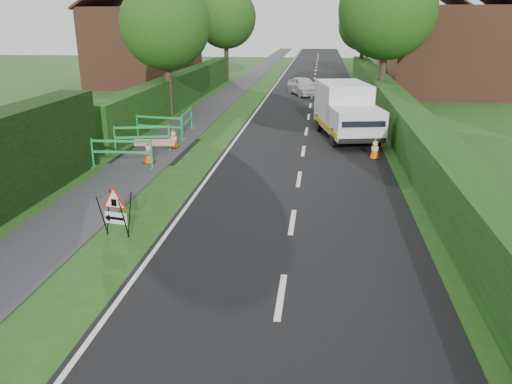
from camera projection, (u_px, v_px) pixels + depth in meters
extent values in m
plane|color=#244914|center=(127.00, 318.00, 8.33)|extent=(120.00, 120.00, 0.00)
cube|color=black|center=(314.00, 80.00, 40.81)|extent=(6.00, 90.00, 0.02)
cube|color=#2D2D30|center=(248.00, 79.00, 41.47)|extent=(2.00, 90.00, 0.02)
cube|color=#14380F|center=(183.00, 103.00, 29.54)|extent=(1.00, 24.00, 1.80)
cube|color=#14380F|center=(396.00, 130.00, 22.53)|extent=(1.20, 50.00, 1.50)
cube|color=brown|center=(144.00, 47.00, 36.73)|extent=(7.00, 7.00, 5.50)
cube|color=brown|center=(446.00, 51.00, 32.33)|extent=(7.00, 7.00, 5.50)
cube|color=brown|center=(422.00, 42.00, 45.32)|extent=(7.00, 7.00, 5.50)
cylinder|color=#2D2116|center=(169.00, 90.00, 25.31)|extent=(0.36, 0.36, 2.62)
sphere|color=#1A4111|center=(165.00, 24.00, 24.27)|extent=(4.40, 4.40, 4.40)
cylinder|color=#2D2116|center=(382.00, 81.00, 27.68)|extent=(0.36, 0.36, 2.97)
sphere|color=#1A4111|center=(388.00, 10.00, 26.46)|extent=(5.20, 5.20, 5.20)
cylinder|color=#2D2116|center=(227.00, 62.00, 40.27)|extent=(0.36, 0.36, 2.80)
sphere|color=#1A4111|center=(226.00, 17.00, 39.14)|extent=(4.80, 4.80, 4.80)
cylinder|color=#2D2116|center=(361.00, 62.00, 42.75)|extent=(0.36, 0.36, 2.45)
sphere|color=#1A4111|center=(364.00, 25.00, 41.76)|extent=(4.20, 4.20, 4.20)
cylinder|color=black|center=(102.00, 216.00, 11.26)|extent=(0.08, 0.31, 1.01)
cylinder|color=black|center=(109.00, 212.00, 11.50)|extent=(0.08, 0.31, 1.01)
cylinder|color=black|center=(124.00, 218.00, 11.11)|extent=(0.08, 0.31, 1.01)
cylinder|color=black|center=(130.00, 214.00, 11.35)|extent=(0.08, 0.31, 1.01)
cube|color=white|center=(116.00, 218.00, 11.31)|extent=(0.56, 0.11, 0.27)
cube|color=black|center=(116.00, 218.00, 11.30)|extent=(0.40, 0.08, 0.06)
cone|color=black|center=(107.00, 217.00, 11.36)|extent=(0.15, 0.18, 0.16)
cube|color=black|center=(114.00, 203.00, 11.17)|extent=(0.13, 0.03, 0.16)
cube|color=silver|center=(343.00, 104.00, 21.29)|extent=(2.44, 3.33, 1.80)
cube|color=silver|center=(356.00, 123.00, 19.26)|extent=(2.22, 2.28, 1.10)
cube|color=black|center=(364.00, 120.00, 18.29)|extent=(1.65, 0.54, 0.51)
cube|color=#E1B20B|center=(324.00, 125.00, 20.64)|extent=(0.96, 4.52, 0.22)
cube|color=#E1B20B|center=(369.00, 124.00, 20.77)|extent=(0.96, 4.52, 0.22)
cube|color=black|center=(362.00, 141.00, 18.55)|extent=(1.81, 0.48, 0.19)
cylinder|color=black|center=(334.00, 138.00, 19.34)|extent=(0.37, 0.78, 0.75)
cylinder|color=black|center=(377.00, 137.00, 19.46)|extent=(0.37, 0.78, 0.75)
cylinder|color=black|center=(319.00, 122.00, 22.17)|extent=(0.37, 0.78, 0.75)
cylinder|color=black|center=(356.00, 122.00, 22.29)|extent=(0.37, 0.78, 0.75)
cube|color=black|center=(374.00, 158.00, 17.83)|extent=(0.38, 0.38, 0.04)
cone|color=#FF5808|center=(375.00, 147.00, 17.70)|extent=(0.32, 0.32, 0.75)
cylinder|color=white|center=(375.00, 148.00, 17.71)|extent=(0.25, 0.25, 0.14)
cylinder|color=white|center=(375.00, 143.00, 17.65)|extent=(0.17, 0.17, 0.10)
cube|color=black|center=(375.00, 146.00, 19.59)|extent=(0.38, 0.38, 0.04)
cone|color=#FF5808|center=(376.00, 136.00, 19.46)|extent=(0.32, 0.32, 0.75)
cylinder|color=white|center=(376.00, 137.00, 19.48)|extent=(0.25, 0.25, 0.14)
cylinder|color=white|center=(376.00, 132.00, 19.41)|extent=(0.17, 0.17, 0.10)
cube|color=black|center=(359.00, 126.00, 23.09)|extent=(0.38, 0.38, 0.04)
cone|color=#FF5808|center=(359.00, 118.00, 22.96)|extent=(0.32, 0.32, 0.75)
cylinder|color=white|center=(359.00, 119.00, 22.97)|extent=(0.25, 0.25, 0.14)
cylinder|color=white|center=(359.00, 115.00, 22.91)|extent=(0.17, 0.17, 0.10)
cube|color=black|center=(149.00, 163.00, 17.26)|extent=(0.38, 0.38, 0.04)
cone|color=#FF5808|center=(148.00, 152.00, 17.13)|extent=(0.32, 0.32, 0.75)
cylinder|color=white|center=(149.00, 153.00, 17.15)|extent=(0.25, 0.25, 0.14)
cylinder|color=white|center=(148.00, 147.00, 17.09)|extent=(0.17, 0.17, 0.10)
cube|color=black|center=(174.00, 147.00, 19.33)|extent=(0.38, 0.38, 0.04)
cone|color=#FF5808|center=(173.00, 137.00, 19.20)|extent=(0.32, 0.32, 0.75)
cylinder|color=white|center=(173.00, 138.00, 19.21)|extent=(0.25, 0.25, 0.14)
cylinder|color=white|center=(173.00, 134.00, 19.15)|extent=(0.17, 0.17, 0.10)
cube|color=green|center=(93.00, 153.00, 16.63)|extent=(0.05, 0.05, 1.00)
cube|color=green|center=(152.00, 154.00, 16.51)|extent=(0.05, 0.05, 1.00)
cube|color=green|center=(121.00, 141.00, 16.43)|extent=(2.00, 0.18, 0.08)
cube|color=green|center=(122.00, 152.00, 16.55)|extent=(2.00, 0.18, 0.08)
cube|color=green|center=(94.00, 167.00, 16.79)|extent=(0.08, 0.35, 0.04)
cube|color=green|center=(153.00, 168.00, 16.67)|extent=(0.08, 0.35, 0.04)
cube|color=green|center=(115.00, 139.00, 18.56)|extent=(0.06, 0.06, 1.00)
cube|color=green|center=(169.00, 138.00, 18.77)|extent=(0.06, 0.06, 1.00)
cube|color=green|center=(141.00, 127.00, 18.53)|extent=(1.96, 0.52, 0.08)
cube|color=green|center=(142.00, 137.00, 18.65)|extent=(1.96, 0.52, 0.08)
cube|color=green|center=(116.00, 152.00, 18.72)|extent=(0.14, 0.35, 0.04)
cube|color=green|center=(170.00, 150.00, 18.92)|extent=(0.14, 0.35, 0.04)
cube|color=green|center=(137.00, 126.00, 20.77)|extent=(0.06, 0.06, 1.00)
cube|color=green|center=(182.00, 129.00, 20.27)|extent=(0.06, 0.06, 1.00)
cube|color=green|center=(159.00, 117.00, 20.38)|extent=(1.99, 0.33, 0.08)
cube|color=green|center=(159.00, 126.00, 20.50)|extent=(1.99, 0.33, 0.08)
cube|color=green|center=(138.00, 138.00, 20.93)|extent=(0.11, 0.35, 0.04)
cube|color=green|center=(182.00, 140.00, 20.43)|extent=(0.11, 0.35, 0.04)
cube|color=green|center=(183.00, 127.00, 20.65)|extent=(0.05, 0.05, 1.00)
cube|color=green|center=(192.00, 118.00, 22.53)|extent=(0.05, 0.05, 1.00)
cube|color=green|center=(187.00, 113.00, 21.45)|extent=(0.18, 2.00, 0.08)
cube|color=green|center=(187.00, 121.00, 21.57)|extent=(0.18, 2.00, 0.08)
cube|color=green|center=(183.00, 138.00, 20.81)|extent=(0.35, 0.08, 0.04)
cube|color=green|center=(192.00, 128.00, 22.69)|extent=(0.35, 0.08, 0.04)
cube|color=red|center=(155.00, 155.00, 18.39)|extent=(1.50, 0.21, 0.25)
imported|color=silver|center=(303.00, 86.00, 32.62)|extent=(2.52, 3.66, 1.16)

